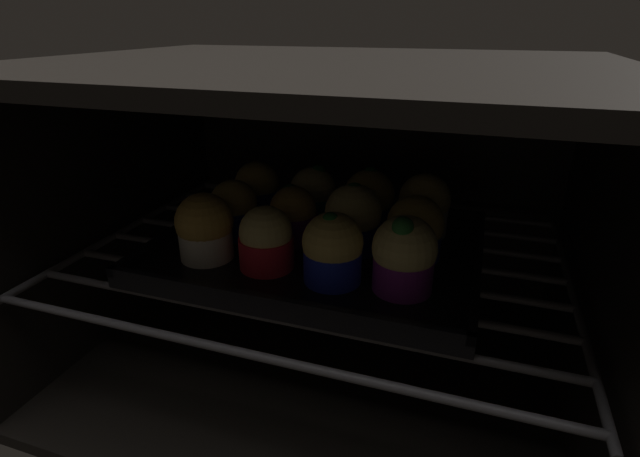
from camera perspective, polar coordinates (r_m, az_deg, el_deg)
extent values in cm
cube|color=black|center=(64.49, 0.01, -14.79)|extent=(59.00, 47.00, 1.50)
cube|color=black|center=(50.88, 0.02, 18.47)|extent=(59.00, 47.00, 1.50)
cube|color=black|center=(75.89, 5.59, 6.34)|extent=(59.00, 1.50, 34.00)
cube|color=black|center=(69.45, -23.09, 2.89)|extent=(1.50, 47.00, 34.00)
cube|color=black|center=(54.29, 30.19, -4.06)|extent=(1.50, 47.00, 34.00)
cylinder|color=#4C494C|center=(41.93, -8.64, -14.41)|extent=(54.00, 0.80, 0.80)
cylinder|color=#4C494C|center=(45.85, -5.54, -10.55)|extent=(54.00, 0.80, 0.80)
cylinder|color=#4C494C|center=(50.05, -3.01, -7.29)|extent=(54.00, 0.80, 0.80)
cylinder|color=#4C494C|center=(54.47, -0.91, -4.54)|extent=(54.00, 0.80, 0.80)
cylinder|color=#4C494C|center=(59.06, 0.86, -2.20)|extent=(54.00, 0.80, 0.80)
cylinder|color=#4C494C|center=(63.79, 2.37, -0.21)|extent=(54.00, 0.80, 0.80)
cylinder|color=#4C494C|center=(68.61, 3.67, 1.51)|extent=(54.00, 0.80, 0.80)
cylinder|color=#4C494C|center=(73.52, 4.79, 3.00)|extent=(54.00, 0.80, 0.80)
cylinder|color=#4C494C|center=(69.50, -21.57, 0.13)|extent=(0.80, 42.00, 0.80)
cylinder|color=#4C494C|center=(55.40, 27.72, -6.99)|extent=(0.80, 42.00, 0.80)
cube|color=black|center=(56.27, 0.00, -2.44)|extent=(35.82, 28.60, 1.20)
cube|color=black|center=(44.43, -5.85, -8.55)|extent=(35.82, 0.80, 1.00)
cube|color=black|center=(68.11, 3.77, 3.23)|extent=(35.82, 0.80, 1.00)
cube|color=black|center=(63.17, -15.21, 0.78)|extent=(0.80, 28.60, 1.00)
cube|color=black|center=(53.37, 18.14, -3.89)|extent=(0.80, 28.60, 1.00)
cylinder|color=silver|center=(53.82, -13.25, -1.68)|extent=(5.77, 5.77, 3.34)
sphere|color=gold|center=(52.82, -13.51, 0.82)|extent=(6.20, 6.20, 6.20)
sphere|color=#28702D|center=(52.91, -13.48, 2.97)|extent=(2.26, 2.26, 2.26)
cylinder|color=red|center=(50.70, -6.31, -2.78)|extent=(5.77, 5.77, 3.34)
sphere|color=#E0CC7A|center=(49.73, -6.43, -0.40)|extent=(5.50, 5.50, 5.50)
cylinder|color=#1928B7|center=(47.79, 1.48, -4.35)|extent=(5.77, 5.77, 3.34)
sphere|color=#DBBC60|center=(46.69, 1.51, -1.65)|extent=(6.00, 6.00, 6.00)
sphere|color=#1E6023|center=(45.41, 1.25, 0.91)|extent=(1.70, 1.70, 1.70)
cylinder|color=#7A238C|center=(46.95, 9.73, -5.26)|extent=(5.77, 5.77, 3.34)
sphere|color=#E0CC7A|center=(45.72, 9.96, -2.24)|extent=(6.17, 6.17, 6.17)
sphere|color=#28702D|center=(43.54, 9.76, 0.16)|extent=(1.98, 1.98, 1.98)
cylinder|color=#1928B7|center=(59.09, -10.02, 0.91)|extent=(5.77, 5.77, 3.34)
sphere|color=gold|center=(58.27, -10.18, 2.97)|extent=(5.63, 5.63, 5.63)
cylinder|color=#7A238C|center=(56.71, -3.15, 0.26)|extent=(5.77, 5.77, 3.34)
sphere|color=gold|center=(55.91, -3.19, 2.26)|extent=(5.50, 5.50, 5.50)
sphere|color=#19511E|center=(56.08, -3.55, 4.22)|extent=(2.10, 2.10, 2.10)
cylinder|color=#1928B7|center=(54.31, 3.86, -0.84)|extent=(5.77, 5.77, 3.34)
sphere|color=#E0CC7A|center=(53.20, 3.95, 1.95)|extent=(6.32, 6.32, 6.32)
sphere|color=#28702D|center=(52.67, 4.04, 4.14)|extent=(2.42, 2.42, 2.42)
cylinder|color=#1928B7|center=(53.44, 11.00, -1.67)|extent=(5.77, 5.77, 3.34)
sphere|color=gold|center=(52.54, 11.19, 0.55)|extent=(6.19, 6.19, 6.19)
sphere|color=#1E6023|center=(51.86, 11.60, 2.28)|extent=(1.78, 1.78, 1.78)
cylinder|color=#1928B7|center=(65.39, -7.35, 3.31)|extent=(5.77, 5.77, 3.34)
sphere|color=gold|center=(64.61, -7.46, 5.30)|extent=(5.84, 5.84, 5.84)
sphere|color=#19511E|center=(65.33, -7.54, 7.05)|extent=(1.83, 1.83, 1.83)
cylinder|color=#0C8C84|center=(62.41, -0.85, 2.51)|extent=(5.77, 5.77, 3.34)
sphere|color=#E0CC7A|center=(61.59, -0.86, 4.60)|extent=(5.82, 5.82, 5.82)
sphere|color=#1E6023|center=(61.04, -0.22, 6.69)|extent=(1.97, 1.97, 1.97)
cylinder|color=#1928B7|center=(60.91, 5.72, 1.85)|extent=(5.77, 5.77, 3.34)
sphere|color=gold|center=(60.08, 5.81, 3.96)|extent=(6.31, 6.31, 6.31)
sphere|color=#1E6023|center=(59.84, 5.98, 6.26)|extent=(2.16, 2.16, 2.16)
cylinder|color=silver|center=(59.62, 12.02, 0.95)|extent=(5.77, 5.77, 3.34)
sphere|color=#DBBC60|center=(58.65, 12.24, 3.41)|extent=(6.12, 6.12, 6.12)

